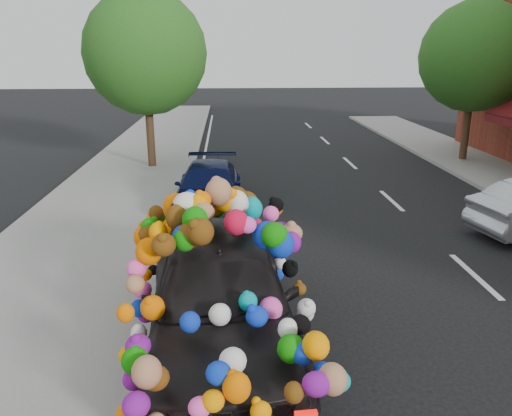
{
  "coord_description": "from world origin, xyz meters",
  "views": [
    {
      "loc": [
        -1.1,
        -8.43,
        4.11
      ],
      "look_at": [
        -0.53,
        1.08,
        1.1
      ],
      "focal_mm": 35.0,
      "sensor_mm": 36.0,
      "label": 1
    }
  ],
  "objects": [
    {
      "name": "plush_art_car",
      "position": [
        -1.23,
        -2.07,
        1.22
      ],
      "size": [
        2.69,
        5.36,
        2.36
      ],
      "rotation": [
        0.0,
        0.0,
        0.06
      ],
      "color": "black",
      "rests_on": "ground"
    },
    {
      "name": "tree_near_sidewalk",
      "position": [
        -3.8,
        9.5,
        4.02
      ],
      "size": [
        4.2,
        4.2,
        6.13
      ],
      "color": "#332114",
      "rests_on": "ground"
    },
    {
      "name": "kerb",
      "position": [
        -2.35,
        0.0,
        0.07
      ],
      "size": [
        0.15,
        60.0,
        0.13
      ],
      "primitive_type": "cube",
      "color": "gray",
      "rests_on": "ground"
    },
    {
      "name": "ground",
      "position": [
        0.0,
        0.0,
        0.0
      ],
      "size": [
        100.0,
        100.0,
        0.0
      ],
      "primitive_type": "plane",
      "color": "black",
      "rests_on": "ground"
    },
    {
      "name": "lane_markings",
      "position": [
        3.6,
        0.0,
        0.01
      ],
      "size": [
        6.0,
        50.0,
        0.01
      ],
      "primitive_type": null,
      "color": "silver",
      "rests_on": "ground"
    },
    {
      "name": "navy_sedan",
      "position": [
        -1.59,
        4.5,
        0.61
      ],
      "size": [
        1.84,
        4.24,
        1.22
      ],
      "primitive_type": "imported",
      "rotation": [
        0.0,
        0.0,
        -0.03
      ],
      "color": "black",
      "rests_on": "ground"
    },
    {
      "name": "tree_far_b",
      "position": [
        8.0,
        10.0,
        3.89
      ],
      "size": [
        4.0,
        4.0,
        5.9
      ],
      "color": "#332114",
      "rests_on": "ground"
    },
    {
      "name": "sidewalk",
      "position": [
        -4.3,
        0.0,
        0.06
      ],
      "size": [
        4.0,
        60.0,
        0.12
      ],
      "primitive_type": "cube",
      "color": "gray",
      "rests_on": "ground"
    }
  ]
}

